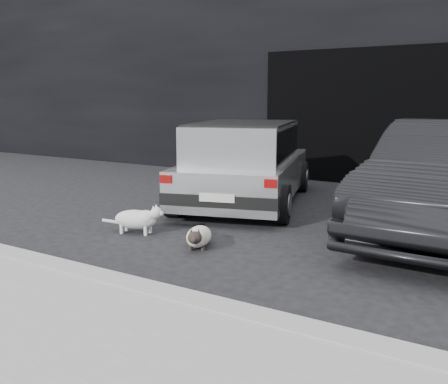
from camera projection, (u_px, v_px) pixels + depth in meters
The scene contains 8 objects.
ground at pixel (203, 219), 6.97m from camera, with size 80.00×80.00×0.00m, color black.
building_facade at pixel (391, 60), 11.01m from camera, with size 34.00×4.00×5.00m, color black.
garage_opening at pixel (362, 117), 9.55m from camera, with size 4.00×0.10×2.60m, color black.
curb at pixel (130, 288), 4.26m from camera, with size 18.00×0.25×0.12m, color gray.
sidewalk at pixel (5, 347), 3.26m from camera, with size 18.00×2.20×0.11m, color gray.
silver_hatchback at pixel (245, 159), 7.86m from camera, with size 2.52×3.81×1.30m.
cat_siamese at pixel (198, 237), 5.59m from camera, with size 0.50×0.74×0.28m.
cat_white at pixel (138, 219), 6.18m from camera, with size 0.79×0.41×0.38m.
Camera 1 is at (3.80, -5.62, 1.65)m, focal length 40.00 mm.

